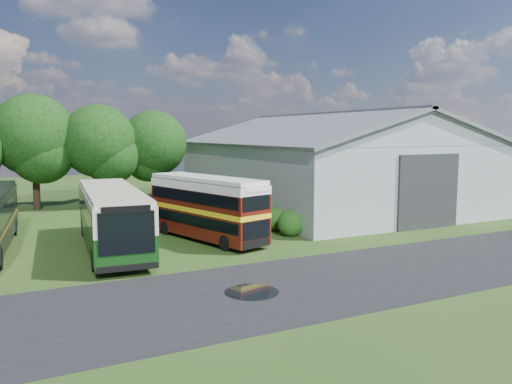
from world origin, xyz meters
TOP-DOWN VIEW (x-y plane):
  - ground at (0.00, 0.00)m, footprint 120.00×120.00m
  - asphalt_road at (3.00, -3.00)m, footprint 60.00×8.00m
  - puddle at (-1.50, -3.00)m, footprint 2.20×2.20m
  - storage_shed at (15.00, 15.98)m, footprint 18.80×24.80m
  - tree_mid at (-8.00, 24.80)m, footprint 6.80×6.80m
  - tree_right_a at (-3.00, 23.80)m, footprint 6.26×6.26m
  - tree_right_b at (2.00, 24.60)m, footprint 5.98×5.98m
  - shrub_front at (5.60, 6.00)m, footprint 1.70×1.70m
  - shrub_mid at (5.60, 8.00)m, footprint 1.60×1.60m
  - shrub_back at (5.60, 10.00)m, footprint 1.80×1.80m
  - bus_green_single at (-5.07, 7.21)m, footprint 3.78×12.45m
  - bus_maroon_double at (0.47, 7.20)m, footprint 4.62×9.13m

SIDE VIEW (x-z plane):
  - ground at x=0.00m, z-range 0.00..0.00m
  - asphalt_road at x=3.00m, z-range -0.01..0.01m
  - puddle at x=-1.50m, z-range -0.01..0.01m
  - shrub_front at x=5.60m, z-range -0.85..0.85m
  - shrub_mid at x=5.60m, z-range -0.80..0.80m
  - shrub_back at x=5.60m, z-range -0.90..0.90m
  - bus_green_single at x=-5.07m, z-range 0.11..3.49m
  - bus_maroon_double at x=0.47m, z-range 0.00..3.80m
  - storage_shed at x=15.00m, z-range 0.09..8.24m
  - tree_right_b at x=2.00m, z-range 1.21..9.66m
  - tree_right_a at x=-3.00m, z-range 1.27..10.10m
  - tree_mid at x=-8.00m, z-range 1.38..10.98m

